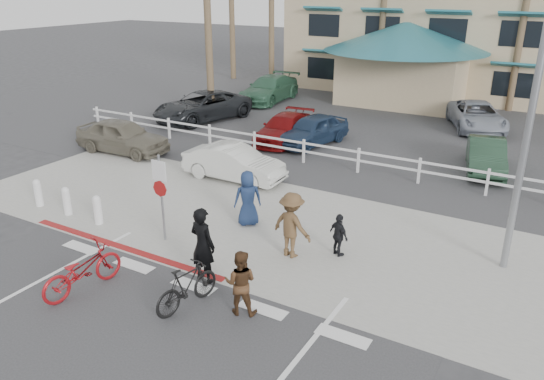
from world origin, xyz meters
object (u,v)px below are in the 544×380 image
Objects in this scene: bike_black at (187,287)px; car_white_sedan at (234,163)px; sign_post at (162,194)px; bike_red at (82,270)px; car_red_compact at (122,136)px.

bike_black is 8.53m from car_white_sedan.
bike_black is (2.74, -2.37, -0.91)m from sign_post.
sign_post is at bearing -79.85° from bike_red.
car_white_sedan reaches higher than bike_black.
bike_red is at bearing -172.70° from car_white_sedan.
bike_black is 0.42× the size of car_red_compact.
sign_post reaches higher than car_white_sedan.
bike_black is at bearing -156.70° from bike_red.
car_white_sedan is 6.13m from car_red_compact.
sign_post is 0.67× the size of car_red_compact.
bike_black is at bearing -40.84° from sign_post.
car_red_compact is (-7.22, 5.61, -0.71)m from sign_post.
sign_post is 5.41m from car_white_sedan.
bike_red is (0.12, -3.09, -0.88)m from sign_post.
car_red_compact is (-6.12, 0.38, 0.08)m from car_white_sedan.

